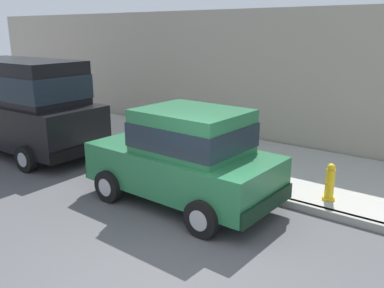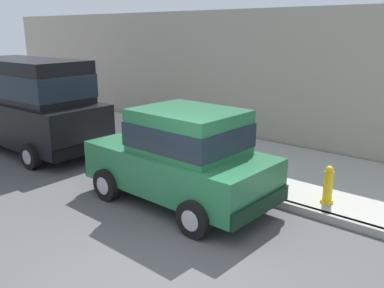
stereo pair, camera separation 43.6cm
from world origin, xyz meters
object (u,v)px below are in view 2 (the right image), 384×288
Objects in this scene: car_green_hatchback at (183,155)px; car_black_van at (29,101)px; dog_white at (205,142)px; fire_hydrant at (328,186)px.

car_black_van reaches higher than car_green_hatchback.
car_black_van reaches higher than dog_white.
car_black_van is at bearing 89.42° from car_green_hatchback.
fire_hydrant is (-1.08, -3.78, 0.05)m from dog_white.
car_green_hatchback is 5.69m from car_black_van.
dog_white is at bearing 30.24° from car_green_hatchback.
fire_hydrant is at bearing -55.76° from car_green_hatchback.
car_black_van is at bearing 100.55° from fire_hydrant.
car_green_hatchback is 5.29× the size of fire_hydrant.
car_black_van is 6.84× the size of fire_hydrant.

